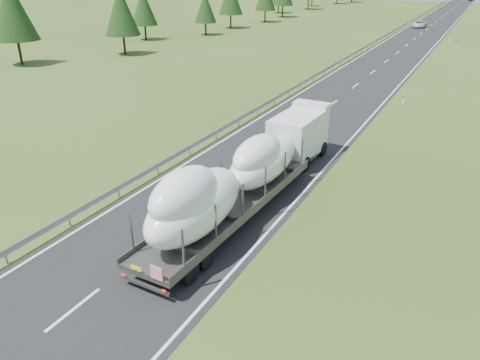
% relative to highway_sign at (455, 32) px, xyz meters
% --- Properties ---
extents(ground, '(400.00, 400.00, 0.00)m').
position_rel_highway_sign_xyz_m(ground, '(-7.20, -80.00, -1.81)').
color(ground, '#324617').
rests_on(ground, ground).
extents(road_surface, '(10.00, 400.00, 0.02)m').
position_rel_highway_sign_xyz_m(road_surface, '(-7.20, 20.00, -1.80)').
color(road_surface, black).
rests_on(road_surface, ground).
extents(guardrail, '(0.10, 400.00, 0.76)m').
position_rel_highway_sign_xyz_m(guardrail, '(-12.50, 19.94, -1.21)').
color(guardrail, slate).
rests_on(guardrail, ground).
extents(marker_posts, '(0.13, 350.08, 1.00)m').
position_rel_highway_sign_xyz_m(marker_posts, '(-0.70, 75.00, -1.27)').
color(marker_posts, silver).
rests_on(marker_posts, ground).
extents(highway_sign, '(0.08, 0.90, 2.60)m').
position_rel_highway_sign_xyz_m(highway_sign, '(0.00, 0.00, 0.00)').
color(highway_sign, slate).
rests_on(highway_sign, ground).
extents(boat_truck, '(3.49, 20.57, 4.68)m').
position_rel_highway_sign_xyz_m(boat_truck, '(-4.89, -77.55, 0.59)').
color(boat_truck, silver).
rests_on(boat_truck, ground).
extents(distant_van, '(2.91, 5.65, 1.52)m').
position_rel_highway_sign_xyz_m(distant_van, '(-9.25, 21.33, -1.05)').
color(distant_van, silver).
rests_on(distant_van, ground).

